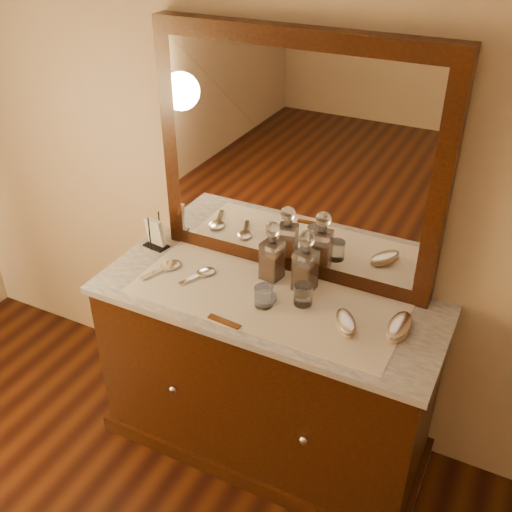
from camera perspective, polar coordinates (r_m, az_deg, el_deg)
name	(u,v)px	position (r m, az deg, el deg)	size (l,w,h in m)	color
dresser_cabinet	(266,377)	(2.71, 0.97, -11.43)	(1.40, 0.55, 0.82)	black
dresser_plinth	(265,434)	(2.98, 0.91, -16.61)	(1.46, 0.59, 0.08)	black
knob_left	(173,389)	(2.62, -7.90, -12.47)	(0.04, 0.04, 0.04)	silver
knob_right	(304,440)	(2.42, 4.57, -17.07)	(0.04, 0.04, 0.04)	silver
marble_top	(267,299)	(2.44, 1.06, -4.17)	(1.44, 0.59, 0.03)	white
mirror_frame	(296,160)	(2.38, 3.81, 9.09)	(1.20, 0.08, 1.00)	black
mirror_glass	(292,163)	(2.35, 3.47, 8.81)	(1.06, 0.01, 0.86)	white
lace_runner	(265,299)	(2.41, 0.86, -4.09)	(1.10, 0.45, 0.00)	white
pin_dish	(266,298)	(2.40, 0.95, -3.99)	(0.09, 0.09, 0.02)	silver
comb	(224,322)	(2.29, -3.05, -6.26)	(0.14, 0.03, 0.01)	brown
napkin_rack	(155,234)	(2.76, -9.60, 2.09)	(0.12, 0.08, 0.17)	black
decanter_left	(272,257)	(2.48, 1.55, -0.09)	(0.09, 0.09, 0.27)	brown
decanter_right	(305,267)	(2.42, 4.73, -1.07)	(0.09, 0.09, 0.27)	brown
brush_near	(346,323)	(2.27, 8.53, -6.33)	(0.14, 0.17, 0.04)	tan
brush_far	(399,327)	(2.29, 13.48, -6.59)	(0.08, 0.18, 0.05)	tan
hand_mirror_outer	(167,267)	(2.62, -8.46, -1.01)	(0.12, 0.21, 0.02)	silver
hand_mirror_inner	(203,273)	(2.55, -5.08, -1.66)	(0.11, 0.19, 0.02)	silver
tumblers	(283,295)	(2.36, 2.64, -3.77)	(0.21, 0.16, 0.09)	white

